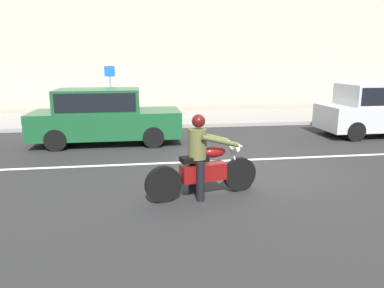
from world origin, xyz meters
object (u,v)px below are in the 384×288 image
at_px(motorcycle_with_rider_olive, 203,163).
at_px(street_sign_post, 110,86).
at_px(parked_sedan_forest_green, 104,116).
at_px(parked_hatchback_silver, 373,109).

bearing_deg(motorcycle_with_rider_olive, street_sign_post, 104.13).
bearing_deg(parked_sedan_forest_green, motorcycle_with_rider_olive, -65.57).
height_order(parked_sedan_forest_green, street_sign_post, street_sign_post).
distance_m(parked_sedan_forest_green, street_sign_post, 4.42).
height_order(parked_sedan_forest_green, parked_hatchback_silver, parked_hatchback_silver).
height_order(motorcycle_with_rider_olive, parked_hatchback_silver, parked_hatchback_silver).
height_order(motorcycle_with_rider_olive, street_sign_post, street_sign_post).
xyz_separation_m(parked_hatchback_silver, street_sign_post, (-9.25, 4.46, 0.60)).
relative_size(motorcycle_with_rider_olive, street_sign_post, 0.98).
height_order(parked_hatchback_silver, street_sign_post, street_sign_post).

